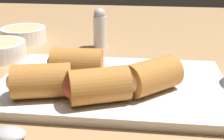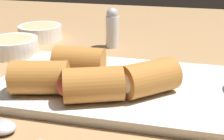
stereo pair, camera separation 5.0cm
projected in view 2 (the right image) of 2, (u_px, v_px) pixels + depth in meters
table_surface at (107, 90)px, 48.66cm from camera, size 180.00×140.00×2.00cm
serving_plate at (112, 86)px, 45.89cm from camera, size 33.12×21.38×1.50cm
roll_front_left at (76, 61)px, 46.99cm from camera, size 8.38×4.88×4.50cm
roll_front_right at (147, 79)px, 40.89cm from camera, size 8.56×8.38×4.50cm
roll_back_left at (36, 78)px, 41.21cm from camera, size 8.62×6.20×4.50cm
roll_back_right at (90, 85)px, 39.00cm from camera, size 8.63×6.95×4.50cm
dipping_bowl_near at (13, 46)px, 61.44cm from camera, size 9.85×9.85×3.16cm
dipping_bowl_far at (40, 32)px, 71.65cm from camera, size 9.85×9.85×3.16cm
spoon at (15, 132)px, 34.90cm from camera, size 19.18×5.44×1.28cm
salt_shaker at (112, 28)px, 64.84cm from camera, size 2.75×2.75×8.32cm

